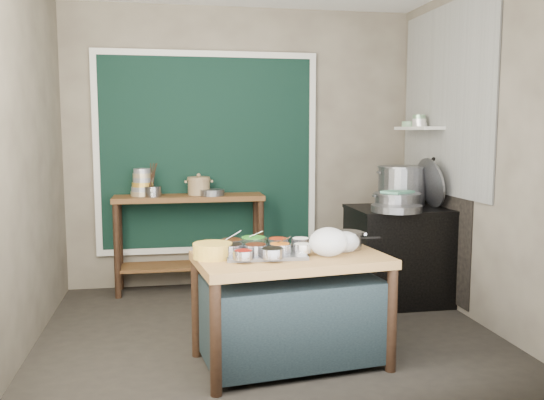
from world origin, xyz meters
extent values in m
cube|color=black|center=(0.00, 0.00, -0.01)|extent=(3.50, 3.00, 0.02)
cube|color=gray|center=(0.00, 1.51, 1.40)|extent=(3.50, 0.02, 2.80)
cube|color=gray|center=(-1.76, 0.00, 1.40)|extent=(0.02, 3.00, 2.80)
cube|color=gray|center=(1.76, 0.00, 1.40)|extent=(0.02, 3.00, 2.80)
cube|color=black|center=(-0.35, 1.47, 1.35)|extent=(2.10, 0.02, 1.90)
cube|color=#B2B2AA|center=(1.74, 0.55, 1.85)|extent=(0.02, 1.70, 1.70)
cube|color=black|center=(1.74, 0.65, 0.70)|extent=(0.01, 1.30, 1.30)
cube|color=beige|center=(1.63, 0.85, 1.60)|extent=(0.22, 0.70, 0.03)
cube|color=olive|center=(0.05, -0.68, 0.38)|extent=(1.33, 0.87, 0.75)
cube|color=brown|center=(-0.55, 1.28, 0.47)|extent=(1.45, 0.40, 0.95)
cube|color=black|center=(1.35, 0.55, 0.42)|extent=(0.90, 0.68, 0.85)
cube|color=black|center=(1.35, 0.55, 0.86)|extent=(0.92, 0.69, 0.03)
cube|color=gray|center=(-0.12, -0.65, 0.76)|extent=(0.54, 0.40, 0.02)
cylinder|color=gray|center=(-0.01, -0.51, 0.80)|extent=(0.15, 0.15, 0.06)
cylinder|color=gray|center=(-0.19, -0.71, 0.81)|extent=(0.16, 0.16, 0.07)
cylinder|color=gray|center=(-0.03, -0.70, 0.80)|extent=(0.15, 0.15, 0.06)
cylinder|color=gray|center=(-0.35, -0.68, 0.81)|extent=(0.17, 0.17, 0.07)
cylinder|color=gray|center=(-0.11, -0.83, 0.80)|extent=(0.15, 0.15, 0.06)
cylinder|color=gray|center=(-0.29, -0.83, 0.80)|extent=(0.13, 0.13, 0.06)
cylinder|color=gray|center=(-0.33, -0.51, 0.81)|extent=(0.16, 0.16, 0.07)
cylinder|color=gray|center=(0.15, -0.51, 0.80)|extent=(0.13, 0.13, 0.06)
cylinder|color=gray|center=(-0.18, -0.51, 0.81)|extent=(0.19, 0.19, 0.07)
cylinder|color=silver|center=(0.12, -0.70, 0.80)|extent=(0.12, 0.12, 0.06)
cylinder|color=gold|center=(-0.47, -0.67, 0.80)|extent=(0.27, 0.27, 0.10)
ellipsoid|color=white|center=(0.29, -0.75, 0.85)|extent=(0.27, 0.24, 0.19)
ellipsoid|color=white|center=(0.44, -0.65, 0.82)|extent=(0.20, 0.17, 0.14)
cylinder|color=tan|center=(-0.99, 1.32, 0.97)|extent=(0.23, 0.23, 0.04)
cylinder|color=gray|center=(-0.99, 1.32, 1.02)|extent=(0.23, 0.23, 0.04)
cylinder|color=gold|center=(-0.99, 1.32, 1.06)|extent=(0.21, 0.21, 0.04)
cylinder|color=gray|center=(-0.99, 1.32, 1.10)|extent=(0.20, 0.20, 0.04)
cylinder|color=tan|center=(-0.99, 1.32, 1.15)|extent=(0.19, 0.19, 0.04)
cylinder|color=gray|center=(-0.99, 1.32, 1.19)|extent=(0.17, 0.17, 0.04)
cylinder|color=gray|center=(-0.89, 1.22, 1.00)|extent=(0.17, 0.17, 0.10)
cylinder|color=gray|center=(-0.33, 1.21, 0.98)|extent=(0.29, 0.29, 0.06)
cylinder|color=gray|center=(1.61, 0.52, 1.11)|extent=(0.14, 0.47, 0.46)
cube|color=#5FA082|center=(1.28, 0.49, 1.03)|extent=(0.32, 0.30, 0.02)
cylinder|color=gray|center=(1.19, 0.31, 0.91)|extent=(0.49, 0.49, 0.06)
cylinder|color=silver|center=(1.63, 0.85, 1.63)|extent=(0.14, 0.14, 0.04)
cylinder|color=silver|center=(1.63, 0.85, 1.67)|extent=(0.13, 0.13, 0.04)
cylinder|color=gray|center=(1.63, 0.85, 1.71)|extent=(0.12, 0.12, 0.04)
cylinder|color=gray|center=(1.63, 1.08, 1.64)|extent=(0.15, 0.15, 0.05)
camera|label=1|loc=(-0.74, -4.36, 1.57)|focal=38.00mm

